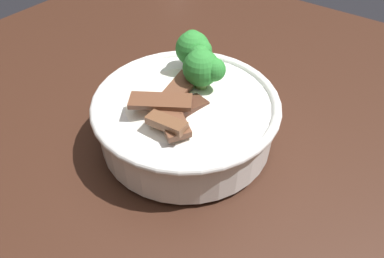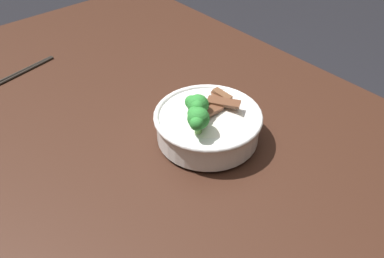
% 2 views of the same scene
% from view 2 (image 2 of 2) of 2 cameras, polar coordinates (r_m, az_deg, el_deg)
% --- Properties ---
extents(dining_table, '(1.42, 0.97, 0.82)m').
position_cam_2_polar(dining_table, '(1.07, -5.74, -1.36)').
color(dining_table, '#381E14').
rests_on(dining_table, ground).
extents(rice_bowl, '(0.24, 0.24, 0.13)m').
position_cam_2_polar(rice_bowl, '(0.89, 2.16, 0.82)').
color(rice_bowl, white).
rests_on(rice_bowl, dining_table).
extents(chopsticks_pair, '(0.06, 0.21, 0.01)m').
position_cam_2_polar(chopsticks_pair, '(1.24, -22.64, 7.27)').
color(chopsticks_pair, '#28231E').
rests_on(chopsticks_pair, dining_table).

